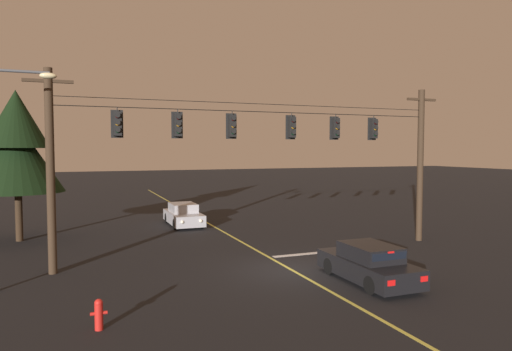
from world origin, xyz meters
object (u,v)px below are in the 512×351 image
(traffic_light_right_inner, at_px, (292,127))
(car_oncoming_lead, at_px, (183,215))
(car_waiting_near_lane, at_px, (368,264))
(traffic_light_left_inner, at_px, (178,125))
(traffic_light_rightmost, at_px, (336,128))
(fire_hydrant, at_px, (99,314))
(traffic_light_leftmost, at_px, (117,124))
(street_lamp_corner, at_px, (4,156))
(tree_verge_near, at_px, (17,146))
(traffic_light_centre, at_px, (232,126))
(traffic_light_far_right, at_px, (374,129))

(traffic_light_right_inner, relative_size, car_oncoming_lead, 0.28)
(car_waiting_near_lane, bearing_deg, car_oncoming_lead, 103.52)
(traffic_light_left_inner, bearing_deg, traffic_light_rightmost, 0.00)
(traffic_light_rightmost, relative_size, car_waiting_near_lane, 0.28)
(traffic_light_left_inner, height_order, traffic_light_rightmost, same)
(traffic_light_right_inner, xyz_separation_m, fire_hydrant, (-8.83, -6.49, -5.39))
(traffic_light_leftmost, relative_size, street_lamp_corner, 0.16)
(traffic_light_right_inner, height_order, car_oncoming_lead, traffic_light_right_inner)
(traffic_light_left_inner, height_order, car_oncoming_lead, traffic_light_left_inner)
(car_waiting_near_lane, bearing_deg, tree_verge_near, 134.31)
(traffic_light_centre, distance_m, car_waiting_near_lane, 8.20)
(traffic_light_centre, relative_size, traffic_light_rightmost, 1.00)
(traffic_light_leftmost, height_order, traffic_light_centre, same)
(street_lamp_corner, relative_size, tree_verge_near, 0.96)
(traffic_light_far_right, relative_size, street_lamp_corner, 0.16)
(car_waiting_near_lane, bearing_deg, traffic_light_centre, 122.26)
(street_lamp_corner, height_order, tree_verge_near, tree_verge_near)
(traffic_light_far_right, bearing_deg, traffic_light_leftmost, 180.00)
(traffic_light_right_inner, xyz_separation_m, tree_verge_near, (-12.15, 7.58, -0.87))
(traffic_light_right_inner, distance_m, fire_hydrant, 12.21)
(traffic_light_centre, xyz_separation_m, car_oncoming_lead, (-0.15, 9.35, -5.19))
(traffic_light_left_inner, relative_size, traffic_light_centre, 1.00)
(traffic_light_centre, bearing_deg, traffic_light_far_right, 0.00)
(car_oncoming_lead, bearing_deg, traffic_light_far_right, -51.04)
(traffic_light_far_right, relative_size, car_oncoming_lead, 0.28)
(street_lamp_corner, bearing_deg, tree_verge_near, 93.61)
(traffic_light_centre, relative_size, fire_hydrant, 1.45)
(traffic_light_leftmost, distance_m, traffic_light_left_inner, 2.44)
(traffic_light_leftmost, relative_size, traffic_light_rightmost, 1.00)
(tree_verge_near, bearing_deg, street_lamp_corner, -86.39)
(car_waiting_near_lane, xyz_separation_m, fire_hydrant, (-9.32, -1.12, -0.21))
(traffic_light_leftmost, bearing_deg, tree_verge_near, 120.20)
(car_oncoming_lead, bearing_deg, tree_verge_near, -168.97)
(street_lamp_corner, xyz_separation_m, tree_verge_near, (-0.58, 9.22, 0.39))
(fire_hydrant, bearing_deg, car_oncoming_lead, 69.94)
(traffic_light_left_inner, xyz_separation_m, car_oncoming_lead, (2.25, 9.35, -5.19))
(traffic_light_centre, bearing_deg, traffic_light_rightmost, 0.00)
(car_oncoming_lead, distance_m, tree_verge_near, 10.23)
(traffic_light_rightmost, bearing_deg, fire_hydrant, -149.83)
(traffic_light_centre, xyz_separation_m, street_lamp_corner, (-8.67, -1.65, -1.26))
(car_waiting_near_lane, bearing_deg, traffic_light_right_inner, 95.25)
(traffic_light_leftmost, xyz_separation_m, traffic_light_rightmost, (10.07, 0.00, 0.00))
(traffic_light_rightmost, height_order, street_lamp_corner, street_lamp_corner)
(traffic_light_centre, height_order, street_lamp_corner, street_lamp_corner)
(traffic_light_left_inner, distance_m, car_oncoming_lead, 10.93)
(traffic_light_leftmost, relative_size, car_waiting_near_lane, 0.28)
(car_waiting_near_lane, height_order, tree_verge_near, tree_verge_near)
(street_lamp_corner, distance_m, tree_verge_near, 9.25)
(traffic_light_centre, height_order, tree_verge_near, tree_verge_near)
(traffic_light_centre, bearing_deg, tree_verge_near, 140.68)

